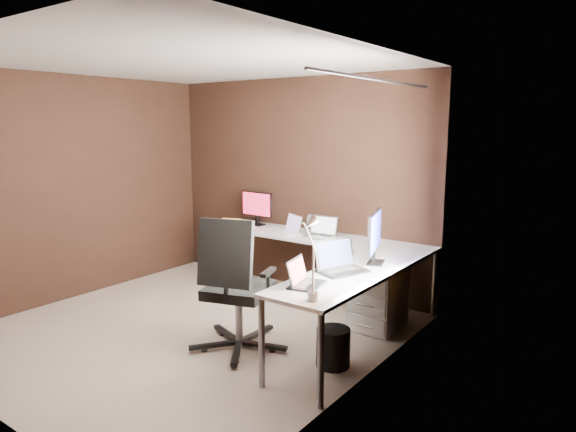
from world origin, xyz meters
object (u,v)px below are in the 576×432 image
Objects in this scene: drawer_pedestal at (378,298)px; monitor_right at (375,234)px; monitor_left at (257,206)px; office_chair at (237,311)px; laptop_silver at (322,232)px; desk_lamp at (311,246)px; laptop_white at (290,229)px; wastebasket at (333,347)px; book_stack at (230,223)px; laptop_black_big at (339,264)px; laptop_black_small at (303,280)px.

drawer_pedestal is 1.09× the size of monitor_right.
monitor_left is at bearing 50.96° from monitor_right.
office_chair is at bearing -53.25° from monitor_left.
laptop_silver is at bearing 76.63° from office_chair.
desk_lamp reaches higher than monitor_left.
laptop_white is 0.39m from laptop_silver.
desk_lamp is 1.84× the size of wastebasket.
wastebasket is at bearing 160.05° from monitor_right.
book_stack is (-2.18, 0.49, -0.22)m from monitor_right.
drawer_pedestal is 1.02× the size of desk_lamp.
monitor_left reaches higher than laptop_silver.
book_stack is at bearing 175.21° from drawer_pedestal.
monitor_left is 0.39m from book_stack.
drawer_pedestal is 1.26× the size of laptop_black_big.
office_chair is (-0.72, 0.04, -0.43)m from laptop_black_small.
office_chair is at bearing -45.91° from book_stack.
desk_lamp is (0.13, -1.40, 0.80)m from drawer_pedestal.
monitor_right is at bearing 87.80° from wastebasket.
book_stack is 1.93m from office_chair.
monitor_left is at bearing 168.40° from laptop_silver.
laptop_black_big reaches higher than wastebasket.
drawer_pedestal is at bearing 18.85° from laptop_black_big.
drawer_pedestal is at bearing 117.24° from desk_lamp.
office_chair is (1.12, -1.64, -0.61)m from monitor_left.
monitor_right reaches higher than laptop_black_big.
laptop_black_small is at bearing -68.19° from laptop_silver.
office_chair is at bearing -92.02° from laptop_silver.
laptop_black_big is at bearing -57.32° from laptop_silver.
laptop_white reaches higher than book_stack.
monitor_left is 0.68m from laptop_white.
desk_lamp is at bearing -30.91° from office_chair.
desk_lamp is at bearing -40.03° from monitor_left.
book_stack reaches higher than drawer_pedestal.
laptop_white is at bearing 72.52° from laptop_black_big.
laptop_white is at bearing 137.14° from wastebasket.
laptop_white is at bearing 26.28° from laptop_black_small.
monitor_right is 1.16× the size of laptop_black_big.
laptop_black_small is (-0.05, -1.22, 0.48)m from drawer_pedestal.
laptop_silver is (-0.98, 0.68, -0.22)m from monitor_right.
laptop_white is 1.93m from wastebasket.
laptop_black_big reaches higher than laptop_white.
laptop_silver is 0.60× the size of desk_lamp.
laptop_black_small is at bearing -161.60° from laptop_black_big.
laptop_white is 1.06× the size of laptop_silver.
laptop_silver is 1.74m from wastebasket.
desk_lamp is at bearing -147.16° from laptop_black_small.
drawer_pedestal is 2.06m from monitor_left.
drawer_pedestal is 1.41m from office_chair.
office_chair is at bearing -165.47° from wastebasket.
laptop_black_small reaches higher than wastebasket.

